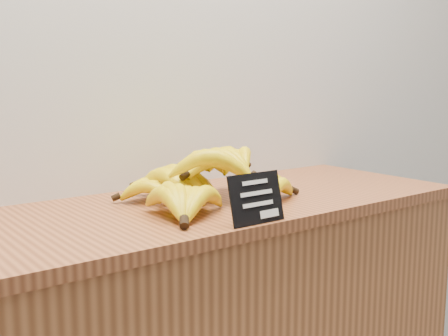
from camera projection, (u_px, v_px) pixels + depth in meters
The scene contains 3 objects.
counter_top at pixel (212, 206), 1.44m from camera, with size 1.36×0.54×0.03m, color #9A562F.
chalkboard_sign at pixel (256, 198), 1.20m from camera, with size 0.14×0.01×0.11m, color black.
banana_pile at pixel (202, 179), 1.41m from camera, with size 0.51×0.41×0.13m.
Camera 1 is at (-0.68, 1.61, 1.24)m, focal length 45.00 mm.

